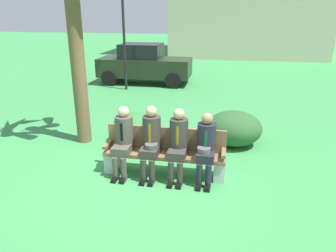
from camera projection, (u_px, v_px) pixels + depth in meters
ground_plane at (143, 178)px, 6.14m from camera, size 80.00×80.00×0.00m
park_bench at (165, 152)px, 6.19m from camera, size 2.30×0.44×0.90m
seated_man_leftmost at (123, 137)px, 6.10m from camera, size 0.34×0.72×1.32m
seated_man_centerleft at (151, 139)px, 6.01m from camera, size 0.34×0.72×1.35m
seated_man_centerright at (178, 141)px, 5.92m from camera, size 0.34×0.72×1.33m
seated_man_rightmost at (206, 145)px, 5.84m from camera, size 0.34×0.72×1.28m
shrub_near_bench at (135, 128)px, 7.71m from camera, size 1.14×1.04×0.71m
shrub_mid_lawn at (234, 128)px, 7.56m from camera, size 1.29×1.18×0.80m
parked_car_near at (144, 64)px, 13.88m from camera, size 3.91×1.72×1.68m
street_lamp at (124, 28)px, 12.26m from camera, size 0.24×0.24×3.91m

